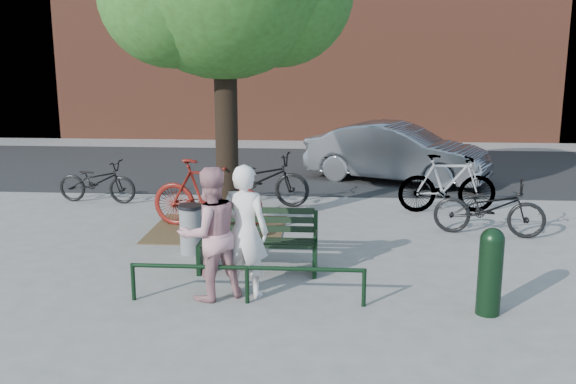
# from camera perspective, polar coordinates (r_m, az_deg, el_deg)

# --- Properties ---
(ground) EXTENTS (90.00, 90.00, 0.00)m
(ground) POSITION_cam_1_polar(r_m,az_deg,el_deg) (9.57, -2.67, -7.09)
(ground) COLOR gray
(ground) RESTS_ON ground
(dirt_pit) EXTENTS (2.40, 2.00, 0.02)m
(dirt_pit) POSITION_cam_1_polar(r_m,az_deg,el_deg) (11.78, -6.26, -3.30)
(dirt_pit) COLOR brown
(dirt_pit) RESTS_ON ground
(road) EXTENTS (40.00, 7.00, 0.01)m
(road) POSITION_cam_1_polar(r_m,az_deg,el_deg) (17.77, 0.52, 2.15)
(road) COLOR black
(road) RESTS_ON ground
(park_bench) EXTENTS (1.74, 0.54, 0.97)m
(park_bench) POSITION_cam_1_polar(r_m,az_deg,el_deg) (9.49, -2.64, -4.21)
(park_bench) COLOR black
(park_bench) RESTS_ON ground
(guard_railing) EXTENTS (3.06, 0.06, 0.51)m
(guard_railing) POSITION_cam_1_polar(r_m,az_deg,el_deg) (8.31, -3.67, -7.24)
(guard_railing) COLOR black
(guard_railing) RESTS_ON ground
(person_left) EXTENTS (0.73, 0.56, 1.78)m
(person_left) POSITION_cam_1_polar(r_m,az_deg,el_deg) (8.44, -3.88, -3.47)
(person_left) COLOR silver
(person_left) RESTS_ON ground
(person_right) EXTENTS (1.08, 1.03, 1.76)m
(person_right) POSITION_cam_1_polar(r_m,az_deg,el_deg) (8.39, -6.96, -3.71)
(person_right) COLOR #BA8085
(person_right) RESTS_ON ground
(bollard) EXTENTS (0.30, 0.30, 1.11)m
(bollard) POSITION_cam_1_polar(r_m,az_deg,el_deg) (8.29, 17.55, -6.49)
(bollard) COLOR black
(bollard) RESTS_ON ground
(litter_bin) EXTENTS (0.39, 0.39, 0.80)m
(litter_bin) POSITION_cam_1_polar(r_m,az_deg,el_deg) (10.41, -8.63, -3.26)
(litter_bin) COLOR gray
(litter_bin) RESTS_ON ground
(bicycle_a) EXTENTS (1.79, 0.78, 0.91)m
(bicycle_a) POSITION_cam_1_polar(r_m,az_deg,el_deg) (14.31, -16.62, 0.91)
(bicycle_a) COLOR black
(bicycle_a) RESTS_ON ground
(bicycle_b) EXTENTS (2.20, 0.98, 1.28)m
(bicycle_b) POSITION_cam_1_polar(r_m,az_deg,el_deg) (11.76, -7.20, -0.20)
(bicycle_b) COLOR #62130E
(bicycle_b) RESTS_ON ground
(bicycle_c) EXTENTS (2.22, 1.04, 1.12)m
(bicycle_c) POSITION_cam_1_polar(r_m,az_deg,el_deg) (13.44, -2.57, 1.16)
(bicycle_c) COLOR black
(bicycle_c) RESTS_ON ground
(bicycle_d) EXTENTS (2.00, 0.69, 1.18)m
(bicycle_d) POSITION_cam_1_polar(r_m,az_deg,el_deg) (13.23, 13.98, 0.73)
(bicycle_d) COLOR gray
(bicycle_d) RESTS_ON ground
(bicycle_e) EXTENTS (2.00, 1.06, 1.00)m
(bicycle_e) POSITION_cam_1_polar(r_m,az_deg,el_deg) (11.80, 17.45, -1.34)
(bicycle_e) COLOR black
(bicycle_e) RESTS_ON ground
(parked_car) EXTENTS (4.67, 3.17, 1.46)m
(parked_car) POSITION_cam_1_polar(r_m,az_deg,el_deg) (16.05, 9.63, 3.46)
(parked_car) COLOR slate
(parked_car) RESTS_ON ground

